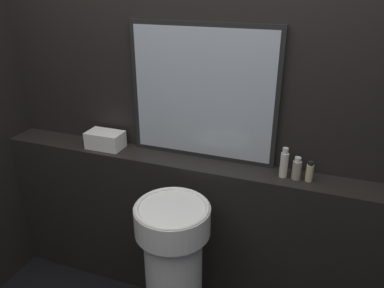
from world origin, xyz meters
The scene contains 8 objects.
wall_back centered at (0.00, 1.29, 1.25)m, with size 8.00×0.06×2.50m.
vanity_counter centered at (0.00, 1.16, 0.48)m, with size 2.44×0.21×0.97m.
pedestal_sink centered at (0.05, 0.77, 0.50)m, with size 0.38×0.38×0.92m.
mirror centered at (0.04, 1.24, 1.35)m, with size 0.84×0.03×0.76m.
towel_stack centered at (-0.55, 1.16, 1.02)m, with size 0.22×0.13×0.10m.
shampoo_bottle centered at (0.52, 1.16, 1.05)m, with size 0.04×0.04×0.17m.
conditioner_bottle centered at (0.59, 1.16, 1.03)m, with size 0.05×0.05×0.12m.
lotion_bottle centered at (0.66, 1.16, 1.02)m, with size 0.04×0.04×0.11m.
Camera 1 is at (0.67, -0.64, 1.93)m, focal length 35.00 mm.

